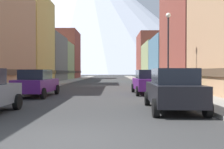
{
  "coord_description": "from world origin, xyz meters",
  "views": [
    {
      "loc": [
        1.31,
        -6.01,
        1.65
      ],
      "look_at": [
        1.0,
        38.04,
        1.16
      ],
      "focal_mm": 41.1,
      "sensor_mm": 36.0,
      "label": 1
    }
  ],
  "objects_px": {
    "trash_bin_right": "(194,88)",
    "streetlamp_right": "(168,40)",
    "car_right_1": "(148,82)",
    "pedestrian_0": "(33,80)",
    "car_left_1": "(37,83)",
    "car_right_0": "(173,89)",
    "potted_plant_1": "(197,87)"
  },
  "relations": [
    {
      "from": "trash_bin_right",
      "to": "streetlamp_right",
      "type": "xyz_separation_m",
      "value": [
        -1.0,
        2.97,
        3.34
      ]
    },
    {
      "from": "car_right_1",
      "to": "trash_bin_right",
      "type": "xyz_separation_m",
      "value": [
        2.55,
        -2.67,
        -0.26
      ]
    },
    {
      "from": "pedestrian_0",
      "to": "car_right_1",
      "type": "bearing_deg",
      "value": -26.44
    },
    {
      "from": "car_left_1",
      "to": "car_right_0",
      "type": "distance_m",
      "value": 9.77
    },
    {
      "from": "trash_bin_right",
      "to": "potted_plant_1",
      "type": "bearing_deg",
      "value": 65.74
    },
    {
      "from": "car_right_0",
      "to": "potted_plant_1",
      "type": "distance_m",
      "value": 7.47
    },
    {
      "from": "car_right_0",
      "to": "car_right_1",
      "type": "bearing_deg",
      "value": 89.98
    },
    {
      "from": "car_left_1",
      "to": "car_right_1",
      "type": "bearing_deg",
      "value": 13.57
    },
    {
      "from": "car_right_1",
      "to": "pedestrian_0",
      "type": "bearing_deg",
      "value": 153.56
    },
    {
      "from": "car_right_0",
      "to": "streetlamp_right",
      "type": "height_order",
      "value": "streetlamp_right"
    },
    {
      "from": "car_left_1",
      "to": "pedestrian_0",
      "type": "height_order",
      "value": "car_left_1"
    },
    {
      "from": "potted_plant_1",
      "to": "streetlamp_right",
      "type": "relative_size",
      "value": 0.15
    },
    {
      "from": "trash_bin_right",
      "to": "car_right_1",
      "type": "bearing_deg",
      "value": 133.64
    },
    {
      "from": "car_right_0",
      "to": "potted_plant_1",
      "type": "xyz_separation_m",
      "value": [
        3.2,
        6.74,
        -0.28
      ]
    },
    {
      "from": "car_left_1",
      "to": "streetlamp_right",
      "type": "distance_m",
      "value": 9.89
    },
    {
      "from": "car_left_1",
      "to": "streetlamp_right",
      "type": "relative_size",
      "value": 0.76
    },
    {
      "from": "car_left_1",
      "to": "trash_bin_right",
      "type": "bearing_deg",
      "value": -4.72
    },
    {
      "from": "trash_bin_right",
      "to": "streetlamp_right",
      "type": "height_order",
      "value": "streetlamp_right"
    },
    {
      "from": "car_right_0",
      "to": "car_right_1",
      "type": "relative_size",
      "value": 1.01
    },
    {
      "from": "car_left_1",
      "to": "car_right_0",
      "type": "xyz_separation_m",
      "value": [
        7.6,
        -6.14,
        0.0
      ]
    },
    {
      "from": "pedestrian_0",
      "to": "car_left_1",
      "type": "bearing_deg",
      "value": -70.29
    },
    {
      "from": "car_left_1",
      "to": "streetlamp_right",
      "type": "xyz_separation_m",
      "value": [
        9.15,
        2.14,
        3.09
      ]
    },
    {
      "from": "streetlamp_right",
      "to": "trash_bin_right",
      "type": "bearing_deg",
      "value": -71.42
    },
    {
      "from": "car_right_0",
      "to": "car_right_1",
      "type": "distance_m",
      "value": 7.97
    },
    {
      "from": "car_right_1",
      "to": "potted_plant_1",
      "type": "height_order",
      "value": "car_right_1"
    },
    {
      "from": "potted_plant_1",
      "to": "pedestrian_0",
      "type": "relative_size",
      "value": 0.56
    },
    {
      "from": "car_right_0",
      "to": "pedestrian_0",
      "type": "bearing_deg",
      "value": 127.77
    },
    {
      "from": "potted_plant_1",
      "to": "streetlamp_right",
      "type": "distance_m",
      "value": 4.05
    },
    {
      "from": "car_right_0",
      "to": "pedestrian_0",
      "type": "xyz_separation_m",
      "value": [
        -10.05,
        12.97,
        -0.03
      ]
    },
    {
      "from": "potted_plant_1",
      "to": "streetlamp_right",
      "type": "height_order",
      "value": "streetlamp_right"
    },
    {
      "from": "pedestrian_0",
      "to": "potted_plant_1",
      "type": "bearing_deg",
      "value": -25.17
    },
    {
      "from": "car_left_1",
      "to": "pedestrian_0",
      "type": "xyz_separation_m",
      "value": [
        -2.45,
        6.83,
        -0.03
      ]
    }
  ]
}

